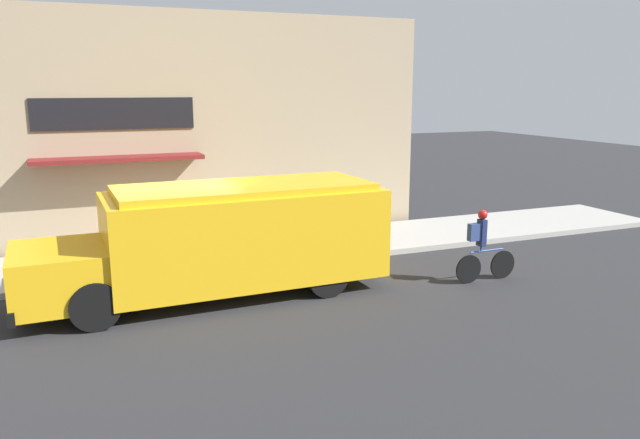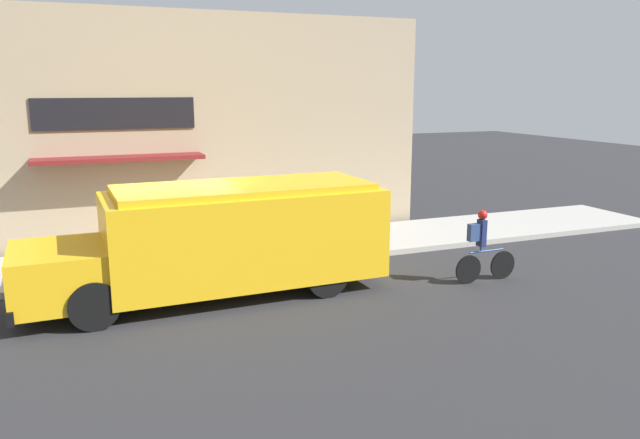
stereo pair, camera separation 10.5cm
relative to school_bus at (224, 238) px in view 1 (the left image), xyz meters
The scene contains 5 objects.
ground_plane 1.88m from the school_bus, 119.50° to the left, with size 70.00×70.00×0.00m, color #2B2B2D.
sidewalk 3.03m from the school_bus, 105.02° to the left, with size 28.00×2.87×0.14m.
storefront 4.85m from the school_bus, 99.65° to the left, with size 14.94×0.99×5.91m.
school_bus is the anchor object (origin of this frame).
cyclist 5.36m from the school_bus, 13.42° to the right, with size 1.49×0.20×1.55m.
Camera 1 is at (-2.03, -12.92, 4.04)m, focal length 35.00 mm.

